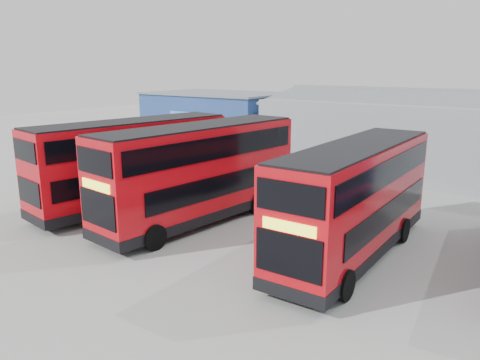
% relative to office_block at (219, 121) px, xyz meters
% --- Properties ---
extents(ground_plane, '(120.00, 120.00, 0.00)m').
position_rel_office_block_xyz_m(ground_plane, '(14.00, -17.99, -2.58)').
color(ground_plane, gray).
rests_on(ground_plane, ground).
extents(office_block, '(12.30, 8.32, 5.12)m').
position_rel_office_block_xyz_m(office_block, '(0.00, 0.00, 0.00)').
color(office_block, navy).
rests_on(office_block, ground).
extents(double_decker_left, '(4.20, 11.28, 4.67)m').
position_rel_office_block_xyz_m(double_decker_left, '(7.60, -16.78, -0.26)').
color(double_decker_left, red).
rests_on(double_decker_left, ground).
extents(double_decker_centre, '(3.75, 11.38, 4.73)m').
position_rel_office_block_xyz_m(double_decker_centre, '(12.05, -16.55, -0.23)').
color(double_decker_centre, red).
rests_on(double_decker_centre, ground).
extents(double_decker_right, '(2.90, 10.73, 4.51)m').
position_rel_office_block_xyz_m(double_decker_right, '(19.77, -16.22, -0.34)').
color(double_decker_right, red).
rests_on(double_decker_right, ground).
extents(panel_van, '(3.61, 5.93, 2.43)m').
position_rel_office_block_xyz_m(panel_van, '(-0.40, -5.90, -1.22)').
color(panel_van, silver).
rests_on(panel_van, ground).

